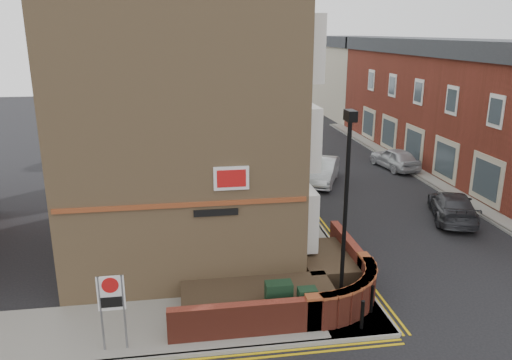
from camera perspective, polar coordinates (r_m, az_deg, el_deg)
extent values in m
plane|color=black|center=(14.78, 4.81, -18.41)|extent=(120.00, 120.00, 0.00)
cube|color=gray|center=(15.68, -9.60, -16.06)|extent=(13.00, 3.00, 0.12)
cube|color=gray|center=(29.40, 1.37, 0.02)|extent=(2.00, 32.00, 0.12)
cube|color=gray|center=(30.63, 23.13, -0.67)|extent=(4.00, 40.00, 0.12)
cube|color=gray|center=(14.44, -9.65, -19.26)|extent=(13.00, 0.15, 0.12)
cube|color=gray|center=(29.59, 3.28, 0.10)|extent=(0.15, 32.00, 0.12)
cube|color=gray|center=(29.64, 19.84, -0.86)|extent=(0.15, 40.00, 0.12)
cube|color=gold|center=(29.66, 3.75, 0.02)|extent=(0.28, 32.00, 0.01)
cube|color=#A37F56|center=(19.93, -8.79, 8.23)|extent=(8.00, 10.00, 11.00)
cube|color=brown|center=(15.57, -8.30, -2.86)|extent=(7.80, 0.06, 0.15)
cube|color=white|center=(15.39, -2.83, 0.20)|extent=(1.10, 0.05, 0.75)
cube|color=black|center=(15.70, -4.59, -3.73)|extent=(1.40, 0.04, 0.22)
cylinder|color=black|center=(14.73, 10.10, -4.94)|extent=(0.12, 0.12, 6.00)
cylinder|color=black|center=(15.86, 9.61, -13.71)|extent=(0.20, 0.20, 0.80)
cube|color=black|center=(13.90, 10.75, 7.24)|extent=(0.25, 0.50, 0.30)
cube|color=black|center=(15.40, 2.60, -13.60)|extent=(0.80, 0.45, 1.20)
cube|color=black|center=(15.33, 5.85, -14.04)|extent=(0.55, 0.40, 1.10)
cylinder|color=black|center=(15.31, 12.05, -14.83)|extent=(0.11, 0.11, 0.90)
cylinder|color=black|center=(16.15, 13.08, -13.12)|extent=(0.11, 0.11, 0.90)
cylinder|color=slate|center=(14.40, -17.27, -14.43)|extent=(0.06, 0.06, 2.20)
cylinder|color=slate|center=(14.32, -14.82, -14.41)|extent=(0.06, 0.06, 2.20)
cube|color=white|center=(14.06, -16.24, -12.32)|extent=(0.72, 0.04, 1.00)
cylinder|color=red|center=(13.92, -16.34, -11.48)|extent=(0.44, 0.02, 0.44)
cube|color=maroon|center=(34.00, 22.48, 6.99)|extent=(5.00, 30.00, 7.00)
cube|color=#26292E|center=(33.65, 23.25, 13.70)|extent=(5.40, 30.40, 1.00)
cube|color=#B3AF94|center=(52.95, 10.75, 10.98)|extent=(5.00, 12.00, 7.00)
cube|color=#26292E|center=(52.73, 10.99, 15.30)|extent=(5.40, 12.40, 1.00)
cylinder|color=#382B1E|center=(26.90, 2.16, 3.58)|extent=(0.24, 0.24, 4.55)
sphere|color=#1F531B|center=(26.44, 2.22, 9.08)|extent=(3.64, 3.64, 3.64)
sphere|color=#1F531B|center=(26.35, 3.18, 7.18)|extent=(2.60, 2.60, 2.60)
sphere|color=#1F531B|center=(26.84, 1.41, 8.22)|extent=(2.86, 2.86, 2.86)
cylinder|color=#382B1E|center=(34.59, -0.36, 6.94)|extent=(0.24, 0.24, 5.04)
sphere|color=#1F531B|center=(34.22, -0.36, 11.70)|extent=(4.03, 4.03, 4.03)
sphere|color=#1F531B|center=(34.08, 0.39, 10.10)|extent=(2.88, 2.88, 2.88)
sphere|color=#1F531B|center=(34.62, -0.96, 10.92)|extent=(3.17, 3.17, 3.17)
cylinder|color=#382B1E|center=(42.45, -1.96, 8.55)|extent=(0.24, 0.24, 4.76)
sphere|color=#1F531B|center=(42.15, -2.00, 12.21)|extent=(3.81, 3.81, 3.81)
sphere|color=#1F531B|center=(41.98, -1.38, 10.99)|extent=(2.72, 2.72, 2.72)
sphere|color=#1F531B|center=(42.55, -2.47, 11.61)|extent=(2.99, 2.99, 2.99)
cylinder|color=black|center=(37.73, -0.42, 6.34)|extent=(0.10, 0.10, 3.20)
imported|color=black|center=(37.41, -0.43, 9.50)|extent=(0.20, 0.16, 1.00)
imported|color=silver|center=(29.06, 7.52, 1.05)|extent=(3.24, 4.68, 1.46)
imported|color=maroon|center=(35.61, 3.60, 4.09)|extent=(2.65, 5.46, 1.50)
imported|color=#313236|center=(25.04, 21.56, -2.78)|extent=(3.26, 4.81, 1.29)
imported|color=silver|center=(33.08, 15.59, 2.41)|extent=(2.18, 4.21, 1.37)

